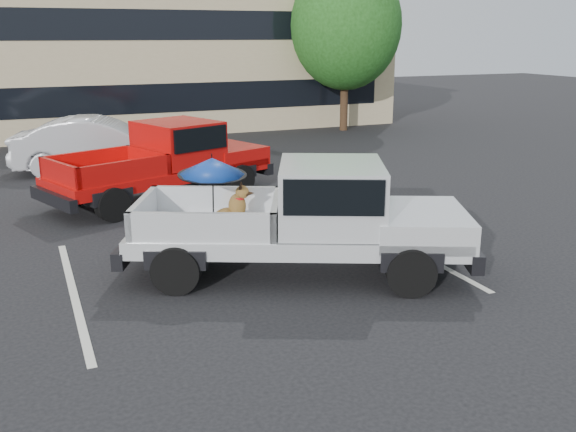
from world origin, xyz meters
The scene contains 9 objects.
ground centered at (0.00, 0.00, 0.00)m, with size 90.00×90.00×0.00m, color black.
stripe_left centered at (-3.00, 2.00, 0.00)m, with size 0.12×5.00×0.01m, color silver.
stripe_right centered at (3.00, 2.00, 0.00)m, with size 0.12×5.00×0.01m, color silver.
motel_building centered at (2.00, 20.99, 3.21)m, with size 20.40×8.40×6.30m.
tree_right centered at (9.00, 16.00, 4.21)m, with size 4.46×4.46×6.78m.
tree_back centered at (6.00, 24.00, 4.41)m, with size 4.68×4.68×7.11m.
silver_pickup centered at (0.84, 1.35, 1.05)m, with size 5.99×4.13×2.06m.
red_pickup centered at (-0.13, 7.47, 1.01)m, with size 5.92×3.82×1.85m.
silver_sedan centered at (-1.40, 11.20, 0.79)m, with size 1.68×4.81×1.59m, color silver.
Camera 1 is at (-3.50, -7.79, 3.88)m, focal length 40.00 mm.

